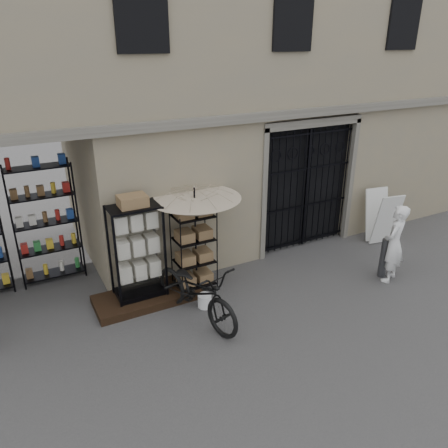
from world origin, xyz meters
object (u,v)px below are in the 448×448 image
bicycle (197,318)px  easel_sign (382,217)px  shopkeeper (388,279)px  display_cabinet (137,256)px  steel_bollard (384,258)px  white_bucket (205,301)px  wire_rack (194,252)px  market_umbrella (195,202)px

bicycle → easel_sign: size_ratio=1.66×
shopkeeper → display_cabinet: bearing=-44.5°
display_cabinet → steel_bollard: 5.09m
steel_bollard → shopkeeper: 0.47m
easel_sign → display_cabinet: bearing=-171.6°
white_bucket → display_cabinet: bearing=142.2°
wire_rack → display_cabinet: bearing=166.6°
steel_bollard → wire_rack: bearing=159.7°
bicycle → display_cabinet: bearing=109.9°
display_cabinet → market_umbrella: bearing=19.1°
wire_rack → steel_bollard: bearing=-27.8°
wire_rack → steel_bollard: (3.74, -1.38, -0.40)m
shopkeeper → easel_sign: size_ratio=1.28×
display_cabinet → steel_bollard: size_ratio=2.26×
bicycle → shopkeeper: size_ratio=1.29×
market_umbrella → easel_sign: (4.88, -0.21, -1.16)m
white_bucket → market_umbrella: bearing=76.2°
white_bucket → steel_bollard: (3.83, -0.72, 0.31)m
market_umbrella → shopkeeper: 4.43m
steel_bollard → display_cabinet: bearing=162.8°
wire_rack → easel_sign: (4.97, -0.10, -0.16)m
display_cabinet → market_umbrella: market_umbrella is taller
wire_rack → shopkeeper: bearing=-30.0°
market_umbrella → bicycle: market_umbrella is taller
white_bucket → shopkeeper: white_bucket is taller
easel_sign → steel_bollard: bearing=-123.5°
market_umbrella → easel_sign: market_umbrella is taller
steel_bollard → market_umbrella: bearing=157.7°
display_cabinet → market_umbrella: 1.47m
shopkeeper → easel_sign: bearing=-155.3°
white_bucket → bicycle: size_ratio=0.12×
easel_sign → shopkeeper: bearing=-119.2°
wire_rack → white_bucket: wire_rack is taller
wire_rack → white_bucket: size_ratio=6.54×
steel_bollard → white_bucket: bearing=169.4°
wire_rack → bicycle: (-0.38, -0.92, -0.83)m
white_bucket → easel_sign: 5.13m
bicycle → white_bucket: bearing=27.6°
steel_bollard → shopkeeper: (0.03, -0.17, -0.43)m
wire_rack → easel_sign: size_ratio=1.32×
white_bucket → steel_bollard: steel_bollard is taller
display_cabinet → white_bucket: (1.00, -0.78, -0.83)m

